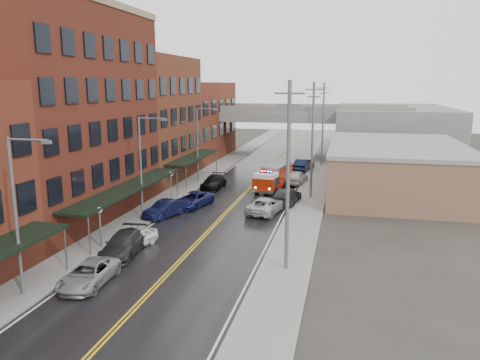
# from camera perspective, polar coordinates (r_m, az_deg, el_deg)

# --- Properties ---
(road) EXTENTS (11.00, 160.00, 0.02)m
(road) POSITION_cam_1_polar(r_m,az_deg,el_deg) (46.01, -0.88, -3.16)
(road) COLOR black
(road) RESTS_ON ground
(sidewalk_left) EXTENTS (3.00, 160.00, 0.15)m
(sidewalk_left) POSITION_cam_1_polar(r_m,az_deg,el_deg) (48.21, -9.35, -2.55)
(sidewalk_left) COLOR slate
(sidewalk_left) RESTS_ON ground
(sidewalk_right) EXTENTS (3.00, 160.00, 0.15)m
(sidewalk_right) POSITION_cam_1_polar(r_m,az_deg,el_deg) (44.87, 8.23, -3.58)
(sidewalk_right) COLOR slate
(sidewalk_right) RESTS_ON ground
(curb_left) EXTENTS (0.30, 160.00, 0.15)m
(curb_left) POSITION_cam_1_polar(r_m,az_deg,el_deg) (47.62, -7.51, -2.67)
(curb_left) COLOR gray
(curb_left) RESTS_ON ground
(curb_right) EXTENTS (0.30, 160.00, 0.15)m
(curb_right) POSITION_cam_1_polar(r_m,az_deg,el_deg) (45.02, 6.13, -3.48)
(curb_right) COLOR gray
(curb_right) RESTS_ON ground
(brick_building_b) EXTENTS (9.00, 20.00, 18.00)m
(brick_building_b) POSITION_cam_1_polar(r_m,az_deg,el_deg) (43.48, -20.68, 7.26)
(brick_building_b) COLOR #501E15
(brick_building_b) RESTS_ON ground
(brick_building_c) EXTENTS (9.00, 15.00, 15.00)m
(brick_building_c) POSITION_cam_1_polar(r_m,az_deg,el_deg) (58.94, -11.17, 7.27)
(brick_building_c) COLOR #5E2F1C
(brick_building_c) RESTS_ON ground
(brick_building_far) EXTENTS (9.00, 20.00, 12.00)m
(brick_building_far) POSITION_cam_1_polar(r_m,az_deg,el_deg) (75.33, -5.69, 7.18)
(brick_building_far) COLOR maroon
(brick_building_far) RESTS_ON ground
(tan_building) EXTENTS (14.00, 22.00, 5.00)m
(tan_building) POSITION_cam_1_polar(r_m,az_deg,el_deg) (54.26, 18.40, 1.21)
(tan_building) COLOR #835F46
(tan_building) RESTS_ON ground
(right_far_block) EXTENTS (18.00, 30.00, 8.00)m
(right_far_block) POSITION_cam_1_polar(r_m,az_deg,el_deg) (83.88, 17.99, 5.75)
(right_far_block) COLOR slate
(right_far_block) RESTS_ON ground
(awning_1) EXTENTS (2.60, 18.00, 3.09)m
(awning_1) POSITION_cam_1_polar(r_m,az_deg,el_deg) (41.42, -13.37, -0.91)
(awning_1) COLOR black
(awning_1) RESTS_ON ground
(awning_2) EXTENTS (2.60, 13.00, 3.09)m
(awning_2) POSITION_cam_1_polar(r_m,az_deg,el_deg) (57.35, -5.67, 2.77)
(awning_2) COLOR black
(awning_2) RESTS_ON ground
(globe_lamp_1) EXTENTS (0.44, 0.44, 3.12)m
(globe_lamp_1) POSITION_cam_1_polar(r_m,az_deg,el_deg) (35.09, -16.73, -4.48)
(globe_lamp_1) COLOR #59595B
(globe_lamp_1) RESTS_ON ground
(globe_lamp_2) EXTENTS (0.44, 0.44, 3.12)m
(globe_lamp_2) POSITION_cam_1_polar(r_m,az_deg,el_deg) (47.38, -8.43, 0.00)
(globe_lamp_2) COLOR #59595B
(globe_lamp_2) RESTS_ON ground
(street_lamp_0) EXTENTS (2.64, 0.22, 9.00)m
(street_lamp_0) POSITION_cam_1_polar(r_m,az_deg,el_deg) (28.06, -25.37, -3.05)
(street_lamp_0) COLOR #59595B
(street_lamp_0) RESTS_ON ground
(street_lamp_1) EXTENTS (2.64, 0.22, 9.00)m
(street_lamp_1) POSITION_cam_1_polar(r_m,az_deg,el_deg) (41.50, -11.73, 2.28)
(street_lamp_1) COLOR #59595B
(street_lamp_1) RESTS_ON ground
(street_lamp_2) EXTENTS (2.64, 0.22, 9.00)m
(street_lamp_2) POSITION_cam_1_polar(r_m,az_deg,el_deg) (56.29, -4.96, 4.88)
(street_lamp_2) COLOR #59595B
(street_lamp_2) RESTS_ON ground
(utility_pole_0) EXTENTS (1.80, 0.24, 12.00)m
(utility_pole_0) POSITION_cam_1_polar(r_m,az_deg,el_deg) (28.92, 5.87, 0.71)
(utility_pole_0) COLOR #59595B
(utility_pole_0) RESTS_ON ground
(utility_pole_1) EXTENTS (1.80, 0.24, 12.00)m
(utility_pole_1) POSITION_cam_1_polar(r_m,az_deg,el_deg) (48.63, 8.82, 5.05)
(utility_pole_1) COLOR #59595B
(utility_pole_1) RESTS_ON ground
(utility_pole_2) EXTENTS (1.80, 0.24, 12.00)m
(utility_pole_2) POSITION_cam_1_polar(r_m,az_deg,el_deg) (68.50, 10.08, 6.88)
(utility_pole_2) COLOR #59595B
(utility_pole_2) RESTS_ON ground
(overpass) EXTENTS (40.00, 10.00, 7.50)m
(overpass) POSITION_cam_1_polar(r_m,az_deg,el_deg) (76.17, 4.89, 7.23)
(overpass) COLOR slate
(overpass) RESTS_ON ground
(fire_truck) EXTENTS (3.93, 7.70, 2.70)m
(fire_truck) POSITION_cam_1_polar(r_m,az_deg,el_deg) (52.99, 4.09, 0.40)
(fire_truck) COLOR #9B1E07
(fire_truck) RESTS_ON ground
(parked_car_left_2) EXTENTS (2.41, 4.89, 1.33)m
(parked_car_left_2) POSITION_cam_1_polar(r_m,az_deg,el_deg) (29.72, -17.97, -10.86)
(parked_car_left_2) COLOR gray
(parked_car_left_2) RESTS_ON ground
(parked_car_left_3) EXTENTS (2.79, 5.58, 1.56)m
(parked_car_left_3) POSITION_cam_1_polar(r_m,az_deg,el_deg) (33.96, -14.02, -7.59)
(parked_car_left_3) COLOR #232325
(parked_car_left_3) RESTS_ON ground
(parked_car_left_4) EXTENTS (2.60, 4.28, 1.36)m
(parked_car_left_4) POSITION_cam_1_polar(r_m,az_deg,el_deg) (35.23, -12.72, -6.99)
(parked_car_left_4) COLOR white
(parked_car_left_4) RESTS_ON ground
(parked_car_left_5) EXTENTS (2.97, 4.80, 1.49)m
(parked_car_left_5) POSITION_cam_1_polar(r_m,az_deg,el_deg) (42.57, -9.12, -3.51)
(parked_car_left_5) COLOR black
(parked_car_left_5) RESTS_ON ground
(parked_car_left_6) EXTENTS (3.44, 5.50, 1.42)m
(parked_car_left_6) POSITION_cam_1_polar(r_m,az_deg,el_deg) (45.79, -5.76, -2.39)
(parked_car_left_6) COLOR #14194B
(parked_car_left_6) RESTS_ON ground
(parked_car_left_7) EXTENTS (2.15, 5.09, 1.47)m
(parked_car_left_7) POSITION_cam_1_polar(r_m,az_deg,el_deg) (53.68, -3.22, -0.24)
(parked_car_left_7) COLOR black
(parked_car_left_7) RESTS_ON ground
(parked_car_right_0) EXTENTS (3.34, 5.70, 1.49)m
(parked_car_right_0) POSITION_cam_1_polar(r_m,az_deg,el_deg) (43.41, 3.17, -3.08)
(parked_car_right_0) COLOR #B0B5B9
(parked_car_right_0) RESTS_ON ground
(parked_car_right_1) EXTENTS (2.85, 5.77, 1.61)m
(parked_car_right_1) POSITION_cam_1_polar(r_m,az_deg,el_deg) (46.78, 5.65, -1.97)
(parked_car_right_1) COLOR #28282B
(parked_car_right_1) RESTS_ON ground
(parked_car_right_2) EXTENTS (2.61, 4.98, 1.62)m
(parked_car_right_2) POSITION_cam_1_polar(r_m,az_deg,el_deg) (56.36, 6.94, 0.34)
(parked_car_right_2) COLOR silver
(parked_car_right_2) RESTS_ON ground
(parked_car_right_3) EXTENTS (2.67, 5.29, 1.66)m
(parked_car_right_3) POSITION_cam_1_polar(r_m,az_deg,el_deg) (65.06, 7.77, 1.85)
(parked_car_right_3) COLOR black
(parked_car_right_3) RESTS_ON ground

